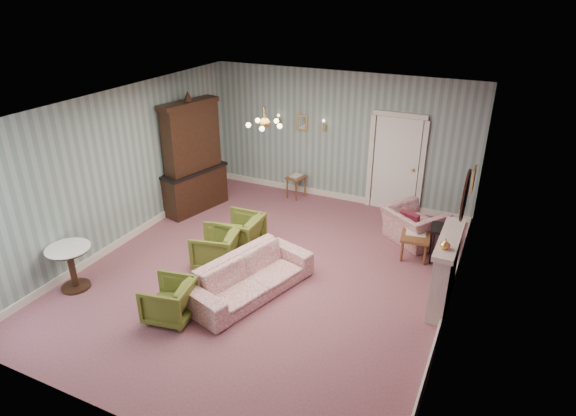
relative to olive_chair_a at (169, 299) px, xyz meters
The scene contains 27 objects.
floor 1.92m from the olive_chair_a, 67.09° to the left, with size 7.00×7.00×0.00m, color #8D525D.
ceiling 3.18m from the olive_chair_a, 67.09° to the left, with size 7.00×7.00×0.00m, color white.
wall_back 5.41m from the olive_chair_a, 82.01° to the left, with size 6.00×6.00×0.00m, color slate.
wall_front 2.20m from the olive_chair_a, 67.28° to the right, with size 6.00×6.00×0.00m, color slate.
wall_left 3.06m from the olive_chair_a, 142.43° to the left, with size 7.00×7.00×0.00m, color slate.
wall_right 4.27m from the olive_chair_a, 24.99° to the left, with size 7.00×7.00×0.00m, color slate.
wall_right_floral 4.26m from the olive_chair_a, 25.08° to the left, with size 7.00×7.00×0.00m, color #B35984.
door 5.63m from the olive_chair_a, 68.62° to the left, with size 1.12×0.12×2.16m, color white, non-canonical shape.
olive_chair_a is the anchor object (origin of this frame).
olive_chair_b 1.57m from the olive_chair_a, 96.45° to the left, with size 0.74×0.69×0.76m, color #5E6623.
olive_chair_c 2.22m from the olive_chair_a, 92.25° to the left, with size 0.75×0.71×0.78m, color #5E6623.
sofa_chintz 1.33m from the olive_chair_a, 54.31° to the left, with size 2.17×0.63×0.85m, color #9F4056.
wingback_chair 4.79m from the olive_chair_a, 54.90° to the left, with size 1.04×0.68×0.91m, color #9F4056.
dresser 3.99m from the olive_chair_a, 119.15° to the left, with size 0.53×1.53×2.54m, color black, non-canonical shape.
fireplace 4.19m from the olive_chair_a, 30.78° to the left, with size 0.30×1.40×1.16m, color beige, non-canonical shape.
mantel_vase 4.08m from the olive_chair_a, 25.97° to the left, with size 0.15×0.15×0.15m, color gold.
oval_mirror 4.53m from the olive_chair_a, 30.09° to the left, with size 0.04×0.76×0.84m, color white, non-canonical shape.
framed_print 5.24m from the olive_chair_a, 43.29° to the left, with size 0.04×0.34×0.42m, color gold, non-canonical shape.
coffee_table 4.54m from the olive_chair_a, 50.36° to the left, with size 0.50×0.90×0.46m, color brown, non-canonical shape.
side_table_black 4.81m from the olive_chair_a, 45.27° to the left, with size 0.45×0.45×0.67m, color black, non-canonical shape.
pedestal_table 1.91m from the olive_chair_a, behind, with size 0.70×0.70×0.76m, color black, non-canonical shape.
nesting_table 4.89m from the olive_chair_a, 91.71° to the left, with size 0.34×0.43×0.56m, color brown, non-canonical shape.
gilt_mirror_back 5.38m from the olive_chair_a, 91.80° to the left, with size 0.28×0.06×0.36m, color gold, non-canonical shape.
sconce_left 5.40m from the olive_chair_a, 97.84° to the left, with size 0.16×0.12×0.30m, color gold, non-canonical shape.
sconce_right 5.37m from the olive_chair_a, 85.74° to the left, with size 0.16×0.12×0.30m, color gold, non-canonical shape.
chandelier 2.97m from the olive_chair_a, 67.09° to the left, with size 0.56×0.56×0.36m, color gold, non-canonical shape.
burgundy_cushion 4.64m from the olive_chair_a, 54.34° to the left, with size 0.38×0.10×0.38m, color maroon.
Camera 1 is at (3.39, -6.39, 4.62)m, focal length 30.48 mm.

